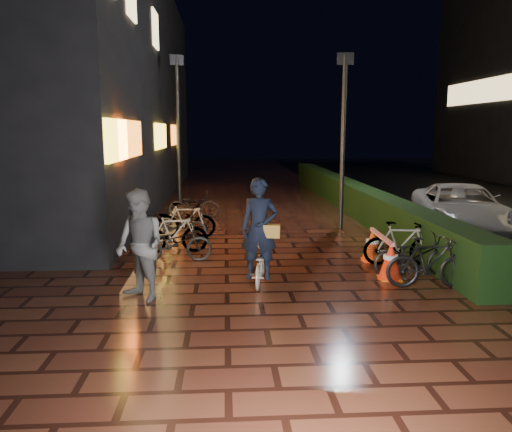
{
  "coord_description": "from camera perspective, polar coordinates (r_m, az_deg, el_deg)",
  "views": [
    {
      "loc": [
        -1.12,
        -9.5,
        2.81
      ],
      "look_at": [
        -0.51,
        0.41,
        1.1
      ],
      "focal_mm": 35.0,
      "sensor_mm": 36.0,
      "label": 1
    }
  ],
  "objects": [
    {
      "name": "lamp_post_hedge",
      "position": [
        14.59,
        9.93,
        9.25
      ],
      "size": [
        0.47,
        0.15,
        4.93
      ],
      "color": "black",
      "rests_on": "ground"
    },
    {
      "name": "parked_bikes_hedge",
      "position": [
        10.16,
        17.66,
        -4.12
      ],
      "size": [
        1.63,
        2.13,
        0.94
      ],
      "color": "black",
      "rests_on": "ground"
    },
    {
      "name": "bystander_person",
      "position": [
        8.46,
        -13.14,
        -3.29
      ],
      "size": [
        1.14,
        1.15,
        1.87
      ],
      "primitive_type": "imported",
      "rotation": [
        0.0,
        0.0,
        -0.8
      ],
      "color": "#555558",
      "rests_on": "ground"
    },
    {
      "name": "ground",
      "position": [
        9.97,
        3.08,
        -6.61
      ],
      "size": [
        80.0,
        80.0,
        0.0
      ],
      "primitive_type": "plane",
      "color": "#381911",
      "rests_on": "ground"
    },
    {
      "name": "parked_bikes_storefront",
      "position": [
        13.02,
        -8.47,
        -0.83
      ],
      "size": [
        1.88,
        6.22,
        0.94
      ],
      "color": "black",
      "rests_on": "ground"
    },
    {
      "name": "cyclist",
      "position": [
        9.13,
        0.41,
        -3.37
      ],
      "size": [
        0.75,
        1.44,
        1.98
      ],
      "color": "silver",
      "rests_on": "ground"
    },
    {
      "name": "lamp_post_sf",
      "position": [
        18.83,
        -8.91,
        10.29
      ],
      "size": [
        0.51,
        0.29,
        5.49
      ],
      "color": "black",
      "rests_on": "ground"
    },
    {
      "name": "cart_assembly",
      "position": [
        13.49,
        15.42,
        -0.37
      ],
      "size": [
        0.56,
        0.58,
        1.01
      ],
      "color": "black",
      "rests_on": "ground"
    },
    {
      "name": "storefront_block",
      "position": [
        22.67,
        -25.92,
        13.09
      ],
      "size": [
        12.09,
        22.0,
        9.0
      ],
      "color": "black",
      "rests_on": "ground"
    },
    {
      "name": "van",
      "position": [
        14.92,
        22.31,
        0.78
      ],
      "size": [
        3.29,
        5.15,
        1.32
      ],
      "primitive_type": "imported",
      "rotation": [
        0.0,
        0.0,
        -0.25
      ],
      "color": "#B8B8BD",
      "rests_on": "ground"
    },
    {
      "name": "traffic_barrier",
      "position": [
        10.49,
        14.07,
        -4.02
      ],
      "size": [
        0.51,
        1.81,
        0.73
      ],
      "color": "red",
      "rests_on": "ground"
    },
    {
      "name": "hedge",
      "position": [
        18.2,
        10.56,
        2.31
      ],
      "size": [
        0.7,
        20.0,
        1.0
      ],
      "primitive_type": "cube",
      "color": "black",
      "rests_on": "ground"
    }
  ]
}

